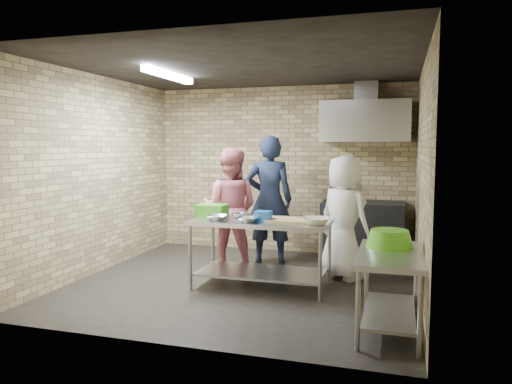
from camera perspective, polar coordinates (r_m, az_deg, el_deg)
floor at (r=6.22m, az=-1.44°, el=-10.76°), size 4.20×4.20×0.00m
ceiling at (r=6.05m, az=-1.50°, el=14.63°), size 4.20×4.20×0.00m
back_wall at (r=7.90m, az=3.04°, el=2.66°), size 4.20×0.06×2.70m
front_wall at (r=4.13m, az=-10.09°, el=0.01°), size 4.20×0.06×2.70m
left_wall at (r=6.93m, az=-18.23°, el=1.99°), size 0.06×4.00×2.70m
right_wall at (r=5.69m, az=19.07°, el=1.27°), size 0.06×4.00×2.70m
prep_table at (r=5.97m, az=0.63°, el=-7.28°), size 1.68×0.84×0.84m
side_counter at (r=4.77m, az=15.59°, el=-11.32°), size 0.60×1.20×0.75m
stove at (r=7.45m, az=12.53°, el=-4.60°), size 1.20×0.70×0.90m
range_hood at (r=7.40m, az=12.83°, el=8.15°), size 1.30×0.60×0.60m
hood_duct at (r=7.58m, az=12.98°, el=11.49°), size 0.35×0.30×0.30m
wall_shelf at (r=7.57m, az=15.18°, el=6.67°), size 0.80×0.20×0.04m
fluorescent_fixture at (r=6.41m, az=-10.26°, el=13.48°), size 0.10×1.25×0.08m
green_crate at (r=6.22m, az=-5.27°, el=-2.17°), size 0.37×0.28×0.15m
blue_tub at (r=5.77m, az=0.84°, el=-2.87°), size 0.19×0.19×0.12m
cutting_board at (r=5.79m, az=3.92°, el=-3.34°), size 0.51×0.39×0.03m
mixing_bowl_a at (r=5.86m, az=-4.62°, el=-3.05°), size 0.30×0.30×0.06m
mixing_bowl_b at (r=6.02m, az=-1.98°, el=-2.81°), size 0.23×0.23×0.06m
mixing_bowl_c at (r=5.71m, az=-0.94°, el=-3.29°), size 0.27×0.27×0.06m
ceramic_bowl at (r=5.59m, az=7.14°, el=-3.41°), size 0.36×0.36×0.08m
green_basin at (r=4.91m, az=15.55°, el=-5.32°), size 0.46×0.46×0.17m
bottle_red at (r=7.58m, az=13.29°, el=7.54°), size 0.07×0.07×0.18m
bottle_green at (r=7.57m, az=16.34°, el=7.36°), size 0.06×0.06×0.15m
man_navy at (r=7.11m, az=1.59°, el=-0.92°), size 0.76×0.57×1.89m
woman_pink at (r=6.79m, az=-3.10°, el=-1.99°), size 0.89×0.72×1.71m
woman_white at (r=6.38m, az=10.39°, el=-3.00°), size 0.94×0.87×1.61m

